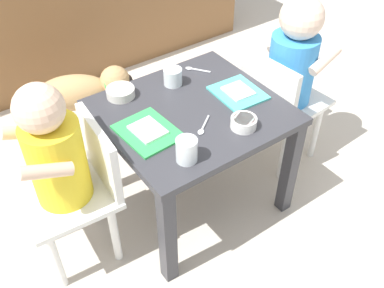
% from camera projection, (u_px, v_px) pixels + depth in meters
% --- Properties ---
extents(ground_plane, '(7.00, 7.00, 0.00)m').
position_uv_depth(ground_plane, '(192.00, 198.00, 1.77)').
color(ground_plane, beige).
extents(dining_table, '(0.59, 0.54, 0.44)m').
position_uv_depth(dining_table, '(192.00, 127.00, 1.53)').
color(dining_table, '#333338').
rests_on(dining_table, ground).
extents(seated_child_left, '(0.30, 0.30, 0.70)m').
position_uv_depth(seated_child_left, '(60.00, 159.00, 1.30)').
color(seated_child_left, white).
rests_on(seated_child_left, ground).
extents(seated_child_right, '(0.30, 0.30, 0.72)m').
position_uv_depth(seated_child_right, '(292.00, 65.00, 1.66)').
color(seated_child_right, white).
rests_on(seated_child_right, ground).
extents(dog, '(0.42, 0.29, 0.32)m').
position_uv_depth(dog, '(83.00, 92.00, 1.96)').
color(dog, tan).
rests_on(dog, ground).
extents(food_tray_left, '(0.17, 0.20, 0.02)m').
position_uv_depth(food_tray_left, '(148.00, 131.00, 1.38)').
color(food_tray_left, green).
rests_on(food_tray_left, dining_table).
extents(food_tray_right, '(0.16, 0.18, 0.02)m').
position_uv_depth(food_tray_right, '(238.00, 92.00, 1.54)').
color(food_tray_right, '#4CC6BC').
rests_on(food_tray_right, dining_table).
extents(water_cup_left, '(0.06, 0.06, 0.07)m').
position_uv_depth(water_cup_left, '(187.00, 151.00, 1.27)').
color(water_cup_left, white).
rests_on(water_cup_left, dining_table).
extents(water_cup_right, '(0.07, 0.07, 0.06)m').
position_uv_depth(water_cup_right, '(173.00, 78.00, 1.57)').
color(water_cup_right, white).
rests_on(water_cup_right, dining_table).
extents(veggie_bowl_near, '(0.08, 0.08, 0.04)m').
position_uv_depth(veggie_bowl_near, '(244.00, 122.00, 1.39)').
color(veggie_bowl_near, white).
rests_on(veggie_bowl_near, dining_table).
extents(cereal_bowl_left_side, '(0.10, 0.10, 0.03)m').
position_uv_depth(cereal_bowl_left_side, '(121.00, 92.00, 1.52)').
color(cereal_bowl_left_side, silver).
rests_on(cereal_bowl_left_side, dining_table).
extents(spoon_by_left_tray, '(0.07, 0.09, 0.01)m').
position_uv_depth(spoon_by_left_tray, '(195.00, 69.00, 1.66)').
color(spoon_by_left_tray, silver).
rests_on(spoon_by_left_tray, dining_table).
extents(spoon_by_right_tray, '(0.09, 0.07, 0.01)m').
position_uv_depth(spoon_by_right_tray, '(203.00, 127.00, 1.40)').
color(spoon_by_right_tray, silver).
rests_on(spoon_by_right_tray, dining_table).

